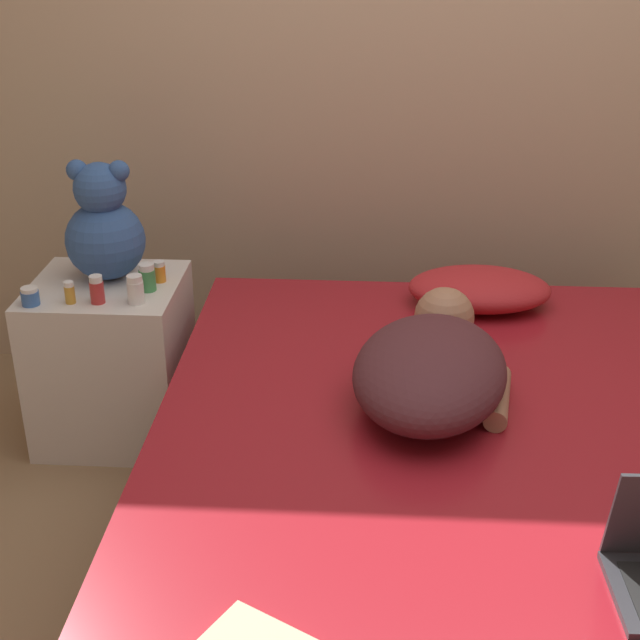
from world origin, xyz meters
name	(u,v)px	position (x,y,z in m)	size (l,w,h in m)	color
ground_plane	(457,577)	(0.00, 0.00, 0.00)	(12.00, 12.00, 0.00)	#937551
wall_back	(455,22)	(0.00, 1.24, 1.30)	(8.00, 0.06, 2.60)	tan
bed	(463,508)	(0.00, 0.00, 0.23)	(1.64, 1.92, 0.47)	#4C331E
nightstand	(113,360)	(-1.12, 0.68, 0.28)	(0.48, 0.45, 0.55)	silver
pillow	(479,289)	(0.09, 0.76, 0.53)	(0.46, 0.31, 0.12)	red
person_lying	(433,365)	(-0.09, 0.16, 0.57)	(0.48, 0.76, 0.20)	#4C2328
teddy_bear	(104,228)	(-1.12, 0.74, 0.72)	(0.26, 0.26, 0.39)	#335693
bottle_red	(97,290)	(-1.09, 0.54, 0.59)	(0.04, 0.04, 0.09)	#B72D2D
bottle_green	(147,278)	(-0.96, 0.64, 0.59)	(0.05, 0.05, 0.09)	#3D8E4C
bottle_white	(135,290)	(-0.98, 0.54, 0.59)	(0.05, 0.05, 0.09)	white
bottle_amber	(70,293)	(-1.18, 0.53, 0.58)	(0.03, 0.03, 0.07)	gold
bottle_blue	(30,296)	(-1.30, 0.51, 0.58)	(0.05, 0.05, 0.06)	#3866B2
bottle_orange	(159,272)	(-0.94, 0.72, 0.58)	(0.04, 0.04, 0.07)	orange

